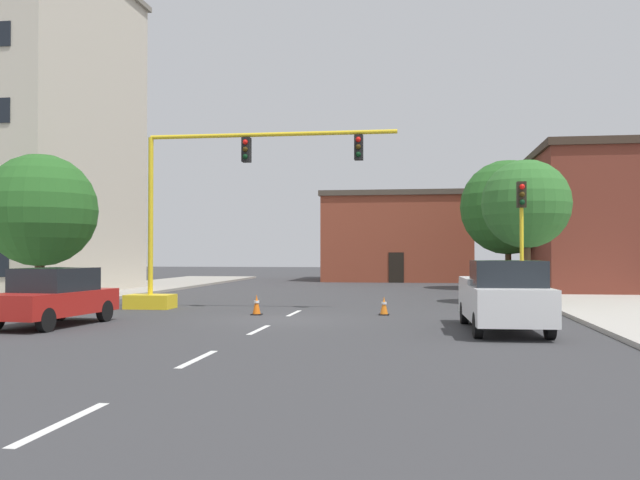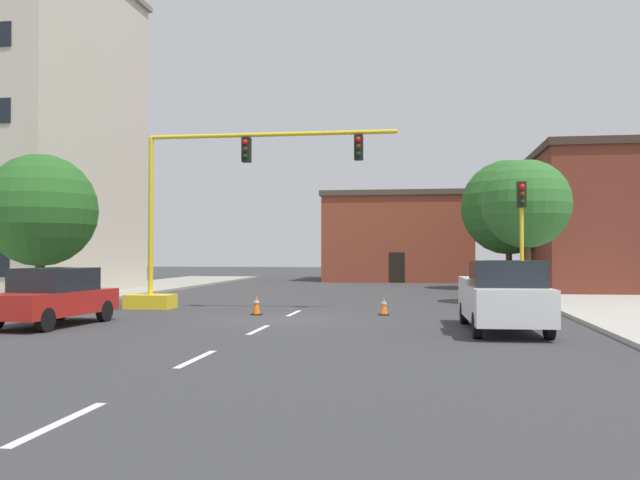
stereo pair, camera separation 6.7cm
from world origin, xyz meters
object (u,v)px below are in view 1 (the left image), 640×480
tree_right_far (508,207)px  traffic_cone_roadside_a (384,306)px  sedan_red_near_left (54,296)px  tree_left_near (40,210)px  traffic_cone_roadside_b (257,305)px  tree_right_mid (526,204)px  traffic_light_pole_right (522,216)px  traffic_signal_gantry (186,249)px  pickup_truck_white (503,296)px

tree_right_far → traffic_cone_roadside_a: (-6.39, -18.08, -4.57)m
sedan_red_near_left → traffic_cone_roadside_a: bearing=27.5°
tree_left_near → sedan_red_near_left: bearing=-56.1°
traffic_cone_roadside_b → sedan_red_near_left: bearing=-139.5°
tree_right_far → tree_right_mid: 12.02m
traffic_light_pole_right → tree_left_near: size_ratio=0.80×
traffic_light_pole_right → traffic_signal_gantry: bearing=-179.6°
tree_right_mid → traffic_cone_roadside_a: tree_right_mid is taller
traffic_signal_gantry → tree_right_mid: 14.42m
pickup_truck_white → traffic_cone_roadside_a: size_ratio=8.34×
traffic_signal_gantry → sedan_red_near_left: 6.99m
tree_right_mid → sedan_red_near_left: size_ratio=1.33×
traffic_light_pole_right → tree_left_near: (-18.02, -1.58, 0.28)m
traffic_light_pole_right → pickup_truck_white: size_ratio=0.88×
traffic_light_pole_right → tree_left_near: tree_left_near is taller
tree_right_mid → traffic_cone_roadside_a: (-5.73, -6.09, -3.94)m
tree_left_near → sedan_red_near_left: tree_left_near is taller
tree_left_near → traffic_cone_roadside_b: (8.62, -0.65, -3.46)m
traffic_signal_gantry → tree_right_far: bearing=49.3°
traffic_light_pole_right → tree_right_mid: bearing=79.9°
traffic_signal_gantry → pickup_truck_white: 13.00m
traffic_light_pole_right → sedan_red_near_left: size_ratio=1.03×
pickup_truck_white → traffic_cone_roadside_b: 8.99m
traffic_cone_roadside_a → pickup_truck_white: bearing=-51.7°
traffic_signal_gantry → tree_right_far: size_ratio=1.37×
traffic_signal_gantry → sedan_red_near_left: size_ratio=2.28×
tree_right_mid → traffic_cone_roadside_b: bearing=-146.8°
tree_right_mid → tree_left_near: size_ratio=1.04×
tree_right_far → traffic_cone_roadside_a: bearing=-109.5°
tree_right_mid → sedan_red_near_left: 19.28m
traffic_signal_gantry → tree_right_mid: (13.55, 4.53, 1.93)m
pickup_truck_white → traffic_cone_roadside_a: 5.83m
traffic_cone_roadside_b → tree_right_mid: bearing=33.2°
traffic_cone_roadside_a → traffic_cone_roadside_b: 4.50m
sedan_red_near_left → traffic_cone_roadside_a: size_ratio=7.10×
sedan_red_near_left → tree_left_near: bearing=123.9°
tree_right_far → sedan_red_near_left: tree_right_far is taller
traffic_light_pole_right → traffic_cone_roadside_b: 10.17m
tree_right_far → sedan_red_near_left: 28.42m
pickup_truck_white → sedan_red_near_left: pickup_truck_white is taller
traffic_light_pole_right → tree_right_far: 16.56m
traffic_signal_gantry → traffic_light_pole_right: 12.82m
tree_right_far → traffic_cone_roadside_a: 19.71m
sedan_red_near_left → traffic_cone_roadside_b: size_ratio=6.44×
traffic_light_pole_right → tree_right_mid: tree_right_mid is taller
tree_right_far → traffic_light_pole_right: bearing=-95.0°
traffic_signal_gantry → sedan_red_near_left: (-1.84, -6.59, -1.45)m
tree_left_near → traffic_cone_roadside_b: 9.31m
traffic_signal_gantry → tree_right_mid: size_ratio=1.71×
traffic_light_pole_right → traffic_cone_roadside_b: bearing=-166.7°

